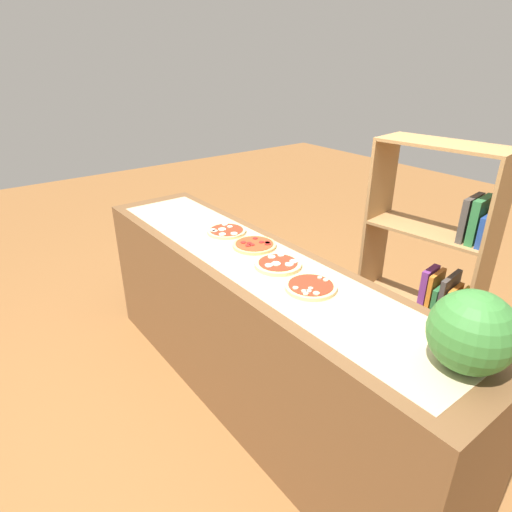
% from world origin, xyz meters
% --- Properties ---
extents(ground_plane, '(12.00, 12.00, 0.00)m').
position_xyz_m(ground_plane, '(0.00, 0.00, 0.00)').
color(ground_plane, brown).
extents(counter, '(2.64, 0.59, 0.95)m').
position_xyz_m(counter, '(0.00, 0.00, 0.47)').
color(counter, brown).
rests_on(counter, ground_plane).
extents(parchment_paper, '(2.42, 0.47, 0.00)m').
position_xyz_m(parchment_paper, '(0.00, 0.00, 0.95)').
color(parchment_paper, tan).
rests_on(parchment_paper, counter).
extents(pizza_mozzarella_0, '(0.24, 0.24, 0.02)m').
position_xyz_m(pizza_mozzarella_0, '(-0.41, 0.08, 0.96)').
color(pizza_mozzarella_0, '#E5C17F').
rests_on(pizza_mozzarella_0, parchment_paper).
extents(pizza_pepperoni_1, '(0.25, 0.25, 0.02)m').
position_xyz_m(pizza_pepperoni_1, '(-0.14, 0.09, 0.96)').
color(pizza_pepperoni_1, '#DBB26B').
rests_on(pizza_pepperoni_1, parchment_paper).
extents(pizza_mozzarella_2, '(0.24, 0.24, 0.03)m').
position_xyz_m(pizza_mozzarella_2, '(0.14, 0.04, 0.96)').
color(pizza_mozzarella_2, '#E5C17F').
rests_on(pizza_mozzarella_2, parchment_paper).
extents(pizza_mushroom_3, '(0.24, 0.24, 0.03)m').
position_xyz_m(pizza_mushroom_3, '(0.41, 0.01, 0.96)').
color(pizza_mushroom_3, '#E5C17F').
rests_on(pizza_mushroom_3, parchment_paper).
extents(watermelon, '(0.29, 0.29, 0.29)m').
position_xyz_m(watermelon, '(1.13, 0.05, 1.09)').
color(watermelon, '#387A33').
rests_on(watermelon, counter).
extents(bookshelf, '(0.73, 0.38, 1.51)m').
position_xyz_m(bookshelf, '(0.48, 0.98, 0.67)').
color(bookshelf, '#A87A47').
rests_on(bookshelf, ground_plane).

